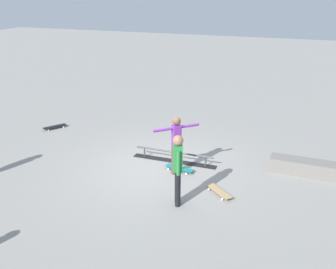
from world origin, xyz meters
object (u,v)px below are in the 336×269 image
(skate_ledge, at_px, (317,169))
(loose_skateboard_black, at_px, (55,127))
(bystander_green_shirt, at_px, (178,166))
(loose_skateboard_natural, at_px, (219,191))
(skater_main, at_px, (176,141))
(skateboard_main, at_px, (179,168))
(grind_rail, at_px, (174,157))

(skate_ledge, height_order, loose_skateboard_black, skate_ledge)
(bystander_green_shirt, distance_m, loose_skateboard_natural, 1.41)
(bystander_green_shirt, height_order, loose_skateboard_black, bystander_green_shirt)
(skater_main, height_order, skateboard_main, skater_main)
(grind_rail, xyz_separation_m, loose_skateboard_black, (4.82, -1.09, -0.06))
(skate_ledge, distance_m, loose_skateboard_black, 8.64)
(grind_rail, xyz_separation_m, skateboard_main, (-0.33, 0.51, -0.06))
(skate_ledge, bearing_deg, skater_main, 17.98)
(skater_main, distance_m, bystander_green_shirt, 1.55)
(skate_ledge, xyz_separation_m, loose_skateboard_black, (8.61, -0.63, -0.12))
(grind_rail, relative_size, skate_ledge, 1.02)
(loose_skateboard_natural, relative_size, loose_skateboard_black, 0.94)
(loose_skateboard_black, bearing_deg, skater_main, 103.71)
(loose_skateboard_natural, distance_m, loose_skateboard_black, 6.90)
(skate_ledge, relative_size, bystander_green_shirt, 1.42)
(skateboard_main, height_order, loose_skateboard_black, same)
(bystander_green_shirt, distance_m, loose_skateboard_black, 6.57)
(grind_rail, relative_size, loose_skateboard_black, 3.14)
(loose_skateboard_natural, bearing_deg, bystander_green_shirt, 85.13)
(skate_ledge, relative_size, loose_skateboard_black, 3.07)
(bystander_green_shirt, bearing_deg, loose_skateboard_black, 38.02)
(skater_main, distance_m, loose_skateboard_natural, 1.71)
(skate_ledge, xyz_separation_m, loose_skateboard_natural, (2.17, 1.81, -0.12))
(skateboard_main, bearing_deg, bystander_green_shirt, 116.92)
(loose_skateboard_black, bearing_deg, skate_ledge, 118.58)
(skater_main, distance_m, skateboard_main, 0.86)
(skater_main, bearing_deg, skate_ledge, -26.36)
(skater_main, relative_size, bystander_green_shirt, 0.94)
(skateboard_main, relative_size, bystander_green_shirt, 0.49)
(skateboard_main, bearing_deg, skate_ledge, -155.13)
(grind_rail, distance_m, skate_ledge, 3.83)
(skate_ledge, xyz_separation_m, skateboard_main, (3.47, 0.96, -0.12))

